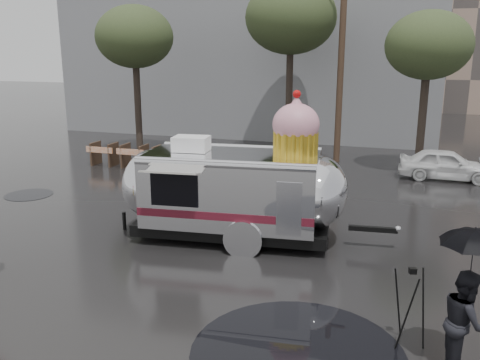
% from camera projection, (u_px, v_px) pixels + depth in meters
% --- Properties ---
extents(ground, '(120.00, 120.00, 0.00)m').
position_uv_depth(ground, '(128.00, 283.00, 11.00)').
color(ground, black).
rests_on(ground, ground).
extents(puddles, '(13.57, 9.05, 0.01)m').
position_uv_depth(puddles, '(168.00, 294.00, 10.51)').
color(puddles, black).
rests_on(puddles, ground).
extents(grey_building, '(22.00, 12.00, 13.00)m').
position_uv_depth(grey_building, '(262.00, 25.00, 32.67)').
color(grey_building, slate).
rests_on(grey_building, ground).
extents(utility_pole, '(1.60, 0.28, 9.00)m').
position_uv_depth(utility_pole, '(341.00, 57.00, 21.95)').
color(utility_pole, '#473323').
rests_on(utility_pole, ground).
extents(tree_left, '(3.64, 3.64, 6.95)m').
position_uv_depth(tree_left, '(135.00, 38.00, 23.74)').
color(tree_left, '#382D26').
rests_on(tree_left, ground).
extents(tree_mid, '(4.20, 4.20, 8.03)m').
position_uv_depth(tree_mid, '(291.00, 18.00, 23.21)').
color(tree_mid, '#382D26').
rests_on(tree_mid, ground).
extents(tree_right, '(3.36, 3.36, 6.42)m').
position_uv_depth(tree_right, '(429.00, 46.00, 19.85)').
color(tree_right, '#382D26').
rests_on(tree_right, ground).
extents(barricade_row, '(4.30, 0.80, 1.00)m').
position_uv_depth(barricade_row, '(134.00, 156.00, 21.73)').
color(barricade_row, '#473323').
rests_on(barricade_row, ground).
extents(airstream_trailer, '(7.47, 3.38, 4.04)m').
position_uv_depth(airstream_trailer, '(236.00, 187.00, 13.32)').
color(airstream_trailer, silver).
rests_on(airstream_trailer, ground).
extents(person_right, '(0.53, 0.85, 1.69)m').
position_uv_depth(person_right, '(464.00, 322.00, 7.80)').
color(person_right, black).
rests_on(person_right, ground).
extents(umbrella_black, '(1.23, 1.23, 2.39)m').
position_uv_depth(umbrella_black, '(473.00, 254.00, 7.52)').
color(umbrella_black, black).
rests_on(umbrella_black, ground).
extents(tripod, '(0.58, 0.55, 1.42)m').
position_uv_depth(tripod, '(410.00, 300.00, 8.51)').
color(tripod, black).
rests_on(tripod, ground).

